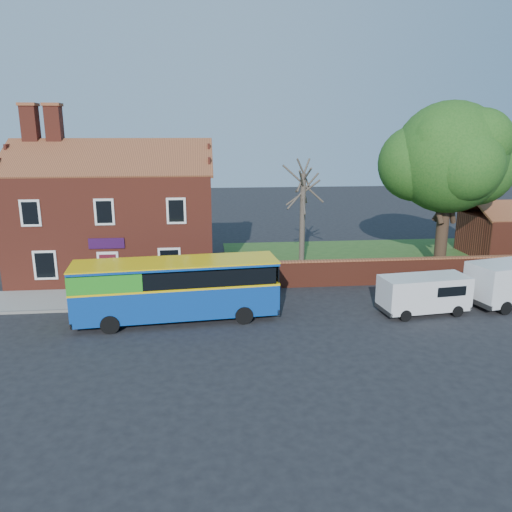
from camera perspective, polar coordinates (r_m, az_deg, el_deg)
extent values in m
plane|color=black|center=(22.84, -2.07, -9.18)|extent=(120.00, 120.00, 0.00)
cube|color=gray|center=(28.73, -16.95, -4.69)|extent=(18.00, 3.50, 0.12)
cube|color=slate|center=(27.11, -17.64, -5.86)|extent=(18.00, 0.15, 0.14)
cube|color=#426B28|center=(37.90, 16.61, -0.20)|extent=(26.00, 12.00, 0.04)
cube|color=maroon|center=(33.44, -15.50, 3.68)|extent=(12.00, 8.00, 6.50)
cube|color=brown|center=(31.00, -16.64, 10.74)|extent=(12.30, 4.08, 2.16)
cube|color=brown|center=(34.94, -15.42, 11.15)|extent=(12.30, 4.08, 2.16)
cube|color=maroon|center=(34.10, -24.40, 13.56)|extent=(0.90, 0.90, 2.20)
cube|color=maroon|center=(33.69, -22.08, 13.78)|extent=(0.90, 0.90, 2.20)
cube|color=black|center=(29.31, -16.96, 4.84)|extent=(1.10, 0.06, 1.50)
cube|color=#4C0F19|center=(30.03, -16.49, -1.77)|extent=(0.95, 0.04, 2.10)
cube|color=silver|center=(30.03, -16.49, -1.67)|extent=(1.20, 0.06, 2.30)
cube|color=#2B0C35|center=(29.61, -16.72, 1.39)|extent=(2.00, 0.06, 0.60)
cube|color=maroon|center=(32.44, 20.63, -1.57)|extent=(22.00, 0.30, 1.50)
cube|color=brown|center=(32.25, 20.76, -0.20)|extent=(22.00, 0.38, 0.10)
cube|color=#0D3D95|center=(24.66, -9.01, -4.78)|extent=(9.89, 3.30, 1.54)
cube|color=yellow|center=(24.42, -9.08, -3.07)|extent=(9.91, 3.32, 0.10)
cube|color=black|center=(24.29, -9.12, -2.02)|extent=(9.51, 3.29, 0.77)
cube|color=green|center=(24.43, -16.65, -2.36)|extent=(3.51, 2.76, 0.82)
cube|color=#0D3D95|center=(24.15, -9.17, -0.85)|extent=(9.89, 3.30, 0.14)
cube|color=yellow|center=(24.13, -9.17, -0.67)|extent=(9.93, 3.35, 0.06)
cylinder|color=black|center=(23.95, -16.35, -7.50)|extent=(0.90, 0.36, 0.87)
cylinder|color=black|center=(26.07, -15.92, -5.68)|extent=(0.90, 0.36, 0.87)
cylinder|color=black|center=(24.11, -1.39, -6.76)|extent=(0.90, 0.36, 0.87)
cylinder|color=black|center=(26.21, -2.22, -5.02)|extent=(0.90, 0.36, 0.87)
cube|color=silver|center=(26.61, 18.63, -3.97)|extent=(4.59, 2.27, 1.68)
cube|color=black|center=(27.59, 22.23, -3.07)|extent=(0.26, 1.50, 0.66)
cube|color=black|center=(27.99, 22.34, -5.03)|extent=(0.31, 1.77, 0.21)
cylinder|color=black|center=(25.51, 16.69, -6.53)|extent=(0.60, 0.29, 0.58)
cylinder|color=black|center=(26.86, 15.00, -5.35)|extent=(0.60, 0.29, 0.58)
cylinder|color=black|center=(26.96, 21.98, -5.86)|extent=(0.60, 0.29, 0.58)
cylinder|color=black|center=(28.24, 20.13, -4.79)|extent=(0.60, 0.29, 0.58)
cylinder|color=black|center=(28.23, 26.59, -5.32)|extent=(0.74, 0.37, 0.71)
cylinder|color=black|center=(29.59, 23.85, -4.17)|extent=(0.74, 0.37, 0.71)
cylinder|color=black|center=(35.23, 20.45, 2.17)|extent=(0.79, 0.79, 4.52)
sphere|color=#38651F|center=(34.61, 21.19, 10.46)|extent=(7.07, 7.07, 7.07)
sphere|color=#38651F|center=(35.95, 23.80, 9.38)|extent=(5.11, 5.11, 5.11)
sphere|color=#38651F|center=(34.38, 17.87, 10.05)|extent=(4.91, 4.91, 4.91)
cylinder|color=#4C4238|center=(33.19, 5.32, 3.92)|extent=(0.36, 0.36, 6.34)
cylinder|color=#4C4238|center=(32.86, 5.41, 7.81)|extent=(0.37, 3.09, 2.49)
cylinder|color=#4C4238|center=(32.88, 5.41, 7.42)|extent=(1.62, 2.28, 2.28)
cylinder|color=#4C4238|center=(32.83, 5.42, 8.21)|extent=(2.60, 1.19, 2.53)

